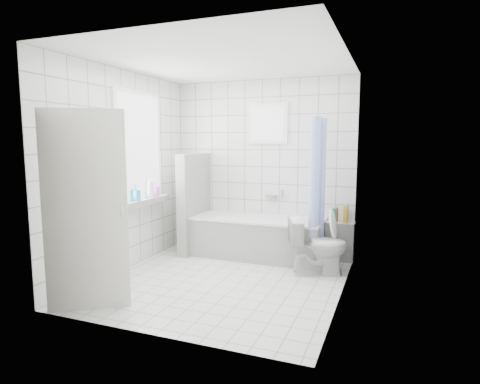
% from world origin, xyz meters
% --- Properties ---
extents(ground, '(3.00, 3.00, 0.00)m').
position_xyz_m(ground, '(0.00, 0.00, 0.00)').
color(ground, white).
rests_on(ground, ground).
extents(ceiling, '(3.00, 3.00, 0.00)m').
position_xyz_m(ceiling, '(0.00, 0.00, 2.60)').
color(ceiling, white).
rests_on(ceiling, ground).
extents(wall_back, '(2.80, 0.02, 2.60)m').
position_xyz_m(wall_back, '(0.00, 1.50, 1.30)').
color(wall_back, white).
rests_on(wall_back, ground).
extents(wall_front, '(2.80, 0.02, 2.60)m').
position_xyz_m(wall_front, '(0.00, -1.50, 1.30)').
color(wall_front, white).
rests_on(wall_front, ground).
extents(wall_left, '(0.02, 3.00, 2.60)m').
position_xyz_m(wall_left, '(-1.40, 0.00, 1.30)').
color(wall_left, white).
rests_on(wall_left, ground).
extents(wall_right, '(0.02, 3.00, 2.60)m').
position_xyz_m(wall_right, '(1.40, 0.00, 1.30)').
color(wall_right, white).
rests_on(wall_right, ground).
extents(window_left, '(0.01, 0.90, 1.40)m').
position_xyz_m(window_left, '(-1.35, 0.30, 1.60)').
color(window_left, white).
rests_on(window_left, wall_left).
extents(window_back, '(0.50, 0.01, 0.50)m').
position_xyz_m(window_back, '(0.10, 1.46, 1.95)').
color(window_back, white).
rests_on(window_back, wall_back).
extents(window_sill, '(0.18, 1.02, 0.08)m').
position_xyz_m(window_sill, '(-1.31, 0.30, 0.86)').
color(window_sill, white).
rests_on(window_sill, wall_left).
extents(door, '(0.69, 0.47, 2.00)m').
position_xyz_m(door, '(-0.92, -1.26, 1.00)').
color(door, silver).
rests_on(door, ground).
extents(bathtub, '(1.89, 0.77, 0.58)m').
position_xyz_m(bathtub, '(0.07, 1.12, 0.29)').
color(bathtub, white).
rests_on(bathtub, ground).
extents(partition_wall, '(0.15, 0.85, 1.50)m').
position_xyz_m(partition_wall, '(-0.94, 1.07, 0.75)').
color(partition_wall, white).
rests_on(partition_wall, ground).
extents(tiled_ledge, '(0.40, 0.24, 0.55)m').
position_xyz_m(tiled_ledge, '(1.21, 1.38, 0.28)').
color(tiled_ledge, white).
rests_on(tiled_ledge, ground).
extents(toilet, '(0.83, 0.66, 0.74)m').
position_xyz_m(toilet, '(1.03, 0.65, 0.37)').
color(toilet, white).
rests_on(toilet, ground).
extents(curtain_rod, '(0.02, 0.80, 0.02)m').
position_xyz_m(curtain_rod, '(0.95, 1.10, 2.00)').
color(curtain_rod, silver).
rests_on(curtain_rod, wall_back).
extents(shower_curtain, '(0.14, 0.48, 1.78)m').
position_xyz_m(shower_curtain, '(0.95, 0.97, 1.10)').
color(shower_curtain, '#5679FF').
rests_on(shower_curtain, curtain_rod).
extents(tub_faucet, '(0.18, 0.06, 0.06)m').
position_xyz_m(tub_faucet, '(0.17, 1.46, 0.85)').
color(tub_faucet, silver).
rests_on(tub_faucet, wall_back).
extents(sill_bottles, '(0.14, 0.58, 0.32)m').
position_xyz_m(sill_bottles, '(-1.30, 0.37, 1.04)').
color(sill_bottles, white).
rests_on(sill_bottles, window_sill).
extents(ledge_bottles, '(0.21, 0.17, 0.24)m').
position_xyz_m(ledge_bottles, '(1.22, 1.36, 0.66)').
color(ledge_bottles, green).
rests_on(ledge_bottles, tiled_ledge).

